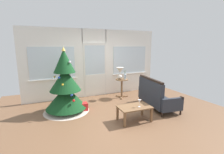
# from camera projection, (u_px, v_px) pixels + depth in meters

# --- Properties ---
(ground_plane) EXTENTS (6.76, 6.76, 0.00)m
(ground_plane) POSITION_uv_depth(u_px,v_px,m) (118.00, 115.00, 4.67)
(ground_plane) COLOR brown
(back_wall_with_door) EXTENTS (5.20, 0.14, 2.55)m
(back_wall_with_door) POSITION_uv_depth(u_px,v_px,m) (95.00, 63.00, 6.29)
(back_wall_with_door) COLOR white
(back_wall_with_door) RESTS_ON ground
(christmas_tree) EXTENTS (1.34, 1.34, 1.91)m
(christmas_tree) POSITION_uv_depth(u_px,v_px,m) (66.00, 89.00, 4.81)
(christmas_tree) COLOR #4C331E
(christmas_tree) RESTS_ON ground
(settee_sofa) EXTENTS (0.90, 1.61, 0.96)m
(settee_sofa) POSITION_uv_depth(u_px,v_px,m) (155.00, 96.00, 5.17)
(settee_sofa) COLOR black
(settee_sofa) RESTS_ON ground
(side_table) EXTENTS (0.50, 0.48, 0.71)m
(side_table) POSITION_uv_depth(u_px,v_px,m) (122.00, 84.00, 6.16)
(side_table) COLOR brown
(side_table) RESTS_ON ground
(table_lamp) EXTENTS (0.28, 0.28, 0.44)m
(table_lamp) POSITION_uv_depth(u_px,v_px,m) (120.00, 72.00, 6.08)
(table_lamp) COLOR silver
(table_lamp) RESTS_ON side_table
(flower_vase) EXTENTS (0.11, 0.10, 0.35)m
(flower_vase) POSITION_uv_depth(u_px,v_px,m) (125.00, 76.00, 6.09)
(flower_vase) COLOR #99ADBC
(flower_vase) RESTS_ON side_table
(coffee_table) EXTENTS (0.86, 0.55, 0.40)m
(coffee_table) POSITION_uv_depth(u_px,v_px,m) (134.00, 108.00, 4.24)
(coffee_table) COLOR brown
(coffee_table) RESTS_ON ground
(wine_glass) EXTENTS (0.08, 0.08, 0.20)m
(wine_glass) POSITION_uv_depth(u_px,v_px,m) (139.00, 102.00, 4.17)
(wine_glass) COLOR silver
(wine_glass) RESTS_ON coffee_table
(gift_box) EXTENTS (0.24, 0.21, 0.24)m
(gift_box) POSITION_uv_depth(u_px,v_px,m) (83.00, 107.00, 4.97)
(gift_box) COLOR red
(gift_box) RESTS_ON ground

